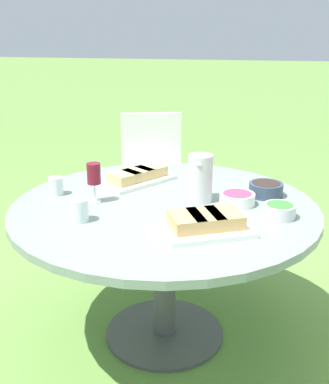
% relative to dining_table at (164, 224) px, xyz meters
% --- Properties ---
extents(ground_plane, '(40.00, 40.00, 0.00)m').
position_rel_dining_table_xyz_m(ground_plane, '(0.00, 0.00, -0.60)').
color(ground_plane, '#668E42').
extents(dining_table, '(1.41, 1.41, 0.70)m').
position_rel_dining_table_xyz_m(dining_table, '(0.00, 0.00, 0.00)').
color(dining_table, '#4C4C51').
rests_on(dining_table, ground_plane).
extents(chair_near_right, '(0.52, 0.53, 0.89)m').
position_rel_dining_table_xyz_m(chair_near_right, '(-1.22, -0.33, -0.08)').
color(chair_near_right, silver).
rests_on(chair_near_right, ground_plane).
extents(water_pitcher, '(0.12, 0.11, 0.22)m').
position_rel_dining_table_xyz_m(water_pitcher, '(-0.08, 0.15, 0.21)').
color(water_pitcher, silver).
rests_on(water_pitcher, dining_table).
extents(wine_glass, '(0.06, 0.06, 0.19)m').
position_rel_dining_table_xyz_m(wine_glass, '(0.03, -0.33, 0.23)').
color(wine_glass, silver).
rests_on(wine_glass, dining_table).
extents(platter_bread_main, '(0.43, 0.38, 0.07)m').
position_rel_dining_table_xyz_m(platter_bread_main, '(-0.29, -0.20, 0.13)').
color(platter_bread_main, white).
rests_on(platter_bread_main, dining_table).
extents(platter_charcuterie, '(0.38, 0.43, 0.08)m').
position_rel_dining_table_xyz_m(platter_charcuterie, '(0.26, 0.22, 0.14)').
color(platter_charcuterie, white).
rests_on(platter_charcuterie, dining_table).
extents(bowl_fries, '(0.10, 0.10, 0.05)m').
position_rel_dining_table_xyz_m(bowl_fries, '(-0.55, 0.09, 0.13)').
color(bowl_fries, '#B74733').
rests_on(bowl_fries, dining_table).
extents(bowl_salad, '(0.14, 0.14, 0.06)m').
position_rel_dining_table_xyz_m(bowl_salad, '(0.06, 0.51, 0.13)').
color(bowl_salad, silver).
rests_on(bowl_salad, dining_table).
extents(bowl_olives, '(0.16, 0.16, 0.07)m').
position_rel_dining_table_xyz_m(bowl_olives, '(-0.21, 0.46, 0.14)').
color(bowl_olives, '#334256').
rests_on(bowl_olives, dining_table).
extents(bowl_dip_red, '(0.16, 0.16, 0.05)m').
position_rel_dining_table_xyz_m(bowl_dip_red, '(-0.06, 0.33, 0.13)').
color(bowl_dip_red, white).
rests_on(bowl_dip_red, dining_table).
extents(cup_water_near, '(0.08, 0.08, 0.10)m').
position_rel_dining_table_xyz_m(cup_water_near, '(0.26, -0.31, 0.15)').
color(cup_water_near, silver).
rests_on(cup_water_near, dining_table).
extents(cup_water_far, '(0.07, 0.07, 0.09)m').
position_rel_dining_table_xyz_m(cup_water_far, '(-0.03, -0.54, 0.14)').
color(cup_water_far, silver).
rests_on(cup_water_far, dining_table).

